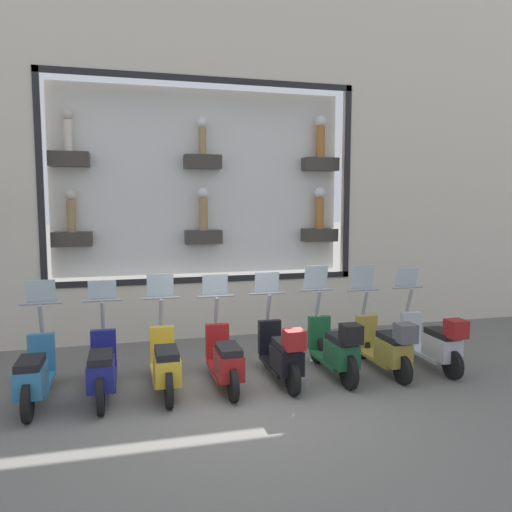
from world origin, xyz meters
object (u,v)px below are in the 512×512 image
object	(u,v)px
scooter_navy_6	(102,369)
scooter_teal_7	(35,374)
scooter_silver_0	(434,342)
scooter_red_4	(225,360)
scooter_green_2	(336,348)
scooter_yellow_5	(165,364)
scooter_olive_1	(386,346)
scooter_black_3	(282,353)

from	to	relation	value
scooter_navy_6	scooter_teal_7	bearing A→B (deg)	89.96
scooter_silver_0	scooter_red_4	xyz separation A→B (m)	(0.07, 3.52, -0.04)
scooter_green_2	scooter_teal_7	world-z (taller)	scooter_green_2
scooter_green_2	scooter_yellow_5	bearing A→B (deg)	88.78
scooter_yellow_5	scooter_navy_6	world-z (taller)	scooter_yellow_5
scooter_olive_1	scooter_yellow_5	bearing A→B (deg)	88.88
scooter_olive_1	scooter_red_4	xyz separation A→B (m)	(0.07, 2.64, -0.04)
scooter_silver_0	scooter_red_4	bearing A→B (deg)	88.92
scooter_silver_0	scooter_yellow_5	world-z (taller)	scooter_yellow_5
scooter_yellow_5	scooter_olive_1	bearing A→B (deg)	-91.12
scooter_green_2	scooter_yellow_5	world-z (taller)	scooter_green_2
scooter_olive_1	scooter_navy_6	world-z (taller)	scooter_olive_1
scooter_black_3	scooter_silver_0	bearing A→B (deg)	-90.11
scooter_black_3	scooter_red_4	distance (m)	0.88
scooter_olive_1	scooter_green_2	size ratio (longest dim) A/B	0.99
scooter_silver_0	scooter_olive_1	xyz separation A→B (m)	(0.00, 0.88, -0.00)
scooter_red_4	scooter_yellow_5	bearing A→B (deg)	89.79
scooter_yellow_5	scooter_silver_0	bearing A→B (deg)	-90.90
scooter_silver_0	scooter_red_4	distance (m)	3.52
scooter_navy_6	scooter_black_3	bearing A→B (deg)	-91.37
scooter_navy_6	scooter_teal_7	xyz separation A→B (m)	(0.00, 0.88, -0.00)
scooter_yellow_5	scooter_black_3	bearing A→B (deg)	-92.10
scooter_silver_0	scooter_yellow_5	bearing A→B (deg)	89.10
scooter_black_3	scooter_teal_7	bearing A→B (deg)	88.96
scooter_silver_0	scooter_navy_6	size ratio (longest dim) A/B	0.99
scooter_navy_6	scooter_silver_0	bearing A→B (deg)	-90.74
scooter_black_3	scooter_teal_7	world-z (taller)	scooter_teal_7
scooter_olive_1	scooter_teal_7	world-z (taller)	scooter_olive_1
scooter_olive_1	scooter_red_4	size ratio (longest dim) A/B	1.00
scooter_olive_1	scooter_yellow_5	world-z (taller)	scooter_olive_1
scooter_black_3	scooter_teal_7	distance (m)	3.52
scooter_red_4	scooter_teal_7	size ratio (longest dim) A/B	1.00
scooter_navy_6	scooter_teal_7	world-z (taller)	scooter_teal_7
scooter_yellow_5	scooter_navy_6	bearing A→B (deg)	90.09
scooter_red_4	scooter_teal_7	world-z (taller)	scooter_teal_7
scooter_yellow_5	scooter_red_4	bearing A→B (deg)	-90.21
scooter_red_4	scooter_yellow_5	distance (m)	0.88
scooter_olive_1	scooter_navy_6	distance (m)	4.40
scooter_red_4	scooter_teal_7	distance (m)	2.64
scooter_green_2	scooter_teal_7	distance (m)	4.40
scooter_black_3	scooter_yellow_5	bearing A→B (deg)	87.90
scooter_red_4	scooter_olive_1	bearing A→B (deg)	-91.42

